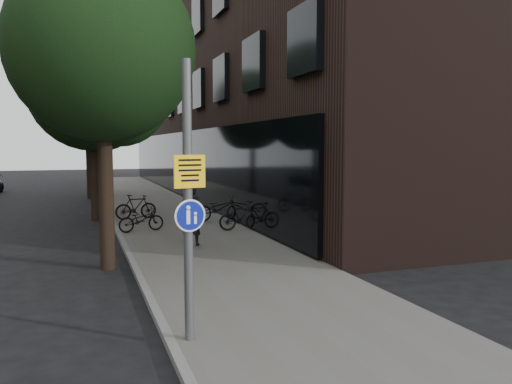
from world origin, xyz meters
name	(u,v)px	position (x,y,z in m)	size (l,w,h in m)	color
ground	(275,315)	(0.00, 0.00, 0.00)	(120.00, 120.00, 0.00)	black
sidewalk	(180,226)	(0.25, 10.00, 0.06)	(4.50, 60.00, 0.12)	#5B5954
curb_edge	(117,230)	(-2.00, 10.00, 0.07)	(0.15, 60.00, 0.13)	slate
building_right_dark_brick	(271,51)	(8.50, 22.00, 9.00)	(12.00, 40.00, 18.00)	black
street_tree_near	(105,58)	(-2.53, 4.64, 5.11)	(4.40, 4.40, 7.50)	black
street_tree_mid	(94,93)	(-2.53, 13.14, 5.11)	(5.00, 5.00, 7.80)	black
street_tree_far	(89,109)	(-2.53, 22.14, 5.11)	(5.00, 5.00, 7.80)	black
signpost	(188,201)	(-1.72, -0.86, 2.20)	(0.47, 0.14, 4.12)	#595B5E
pedestrian	(191,215)	(-0.17, 6.11, 1.01)	(0.65, 0.43, 1.78)	black
parked_bike_facade_near	(219,208)	(1.84, 10.42, 0.62)	(0.66, 1.89, 1.00)	black
parked_bike_facade_far	(241,217)	(2.00, 8.13, 0.58)	(0.43, 1.53, 0.92)	black
parked_bike_curb_near	(141,219)	(-1.26, 9.03, 0.53)	(0.54, 1.55, 0.82)	black
parked_bike_curb_far	(136,207)	(-1.11, 12.03, 0.61)	(0.46, 1.63, 0.98)	black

